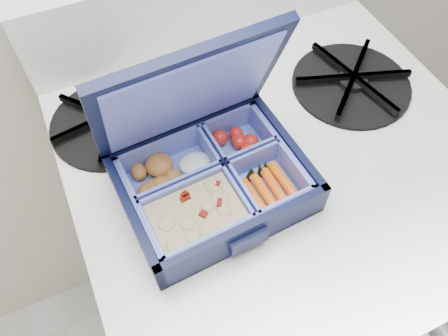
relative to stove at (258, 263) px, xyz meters
name	(u,v)px	position (x,y,z in m)	size (l,w,h in m)	color
stove	(258,263)	(0.00, 0.00, 0.00)	(0.58, 0.58, 0.86)	white
bento_box	(213,182)	(-0.11, -0.04, 0.46)	(0.22, 0.17, 0.05)	black
burner_grate	(353,79)	(0.16, 0.06, 0.44)	(0.18, 0.18, 0.03)	black
burner_grate_rear	(108,120)	(-0.20, 0.13, 0.44)	(0.17, 0.17, 0.02)	black
fork	(207,100)	(-0.06, 0.12, 0.43)	(0.03, 0.19, 0.01)	silver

